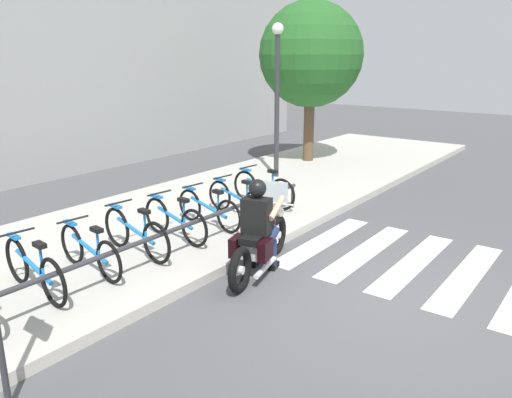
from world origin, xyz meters
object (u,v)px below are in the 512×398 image
(rider, at_px, (259,220))
(bicycle_5, at_px, (208,209))
(bike_rack, at_px, (181,229))
(bicycle_7, at_px, (263,189))
(bicycle_6, at_px, (237,199))
(tree_near_rack, at_px, (311,55))
(motorcycle, at_px, (261,242))
(bicycle_3, at_px, (136,233))
(bicycle_2, at_px, (89,251))
(bicycle_1, at_px, (34,269))
(street_lamp, at_px, (277,87))
(bicycle_4, at_px, (175,220))

(rider, distance_m, bicycle_5, 1.90)
(bike_rack, bearing_deg, bicycle_7, 10.81)
(bicycle_6, relative_size, tree_near_rack, 0.35)
(motorcycle, distance_m, bike_rack, 1.25)
(rider, relative_size, bicycle_3, 0.86)
(bicycle_3, distance_m, bicycle_7, 3.32)
(motorcycle, relative_size, rider, 1.46)
(bicycle_6, bearing_deg, bicycle_7, -0.07)
(rider, xyz_separation_m, bicycle_3, (-0.87, 1.69, -0.32))
(motorcycle, xyz_separation_m, bike_rack, (-0.53, 1.12, 0.12))
(rider, bearing_deg, bicycle_2, 135.01)
(bicycle_1, relative_size, bicycle_5, 1.02)
(motorcycle, xyz_separation_m, rider, (-0.08, -0.02, 0.37))
(bicycle_1, relative_size, bike_rack, 0.26)
(bike_rack, bearing_deg, street_lamp, 19.14)
(bicycle_1, xyz_separation_m, street_lamp, (7.27, 1.25, 1.86))
(rider, height_order, street_lamp, street_lamp)
(bicycle_1, bearing_deg, bicycle_2, 0.04)
(rider, bearing_deg, bicycle_3, 117.09)
(rider, xyz_separation_m, tree_near_rack, (6.97, 3.35, 2.28))
(motorcycle, height_order, street_lamp, street_lamp)
(bicycle_2, relative_size, bicycle_5, 0.98)
(bicycle_3, relative_size, bicycle_6, 1.06)
(bicycle_6, height_order, street_lamp, street_lamp)
(rider, bearing_deg, motorcycle, 12.25)
(bicycle_5, bearing_deg, bicycle_2, -179.99)
(bicycle_1, height_order, bicycle_2, bicycle_1)
(bicycle_1, xyz_separation_m, bicycle_6, (4.14, 0.00, -0.02))
(bicycle_3, relative_size, bike_rack, 0.26)
(bicycle_1, bearing_deg, bicycle_7, -0.00)
(bicycle_3, xyz_separation_m, bicycle_7, (3.32, 0.00, -0.00))
(motorcycle, distance_m, bicycle_4, 1.68)
(bicycle_1, relative_size, bicycle_4, 1.03)
(rider, height_order, bicycle_7, rider)
(bicycle_2, distance_m, bicycle_7, 4.14)
(bicycle_6, distance_m, bike_rack, 2.15)
(tree_near_rack, bearing_deg, bicycle_7, -159.94)
(bicycle_5, distance_m, bicycle_7, 1.66)
(bicycle_7, distance_m, street_lamp, 3.21)
(rider, distance_m, bicycle_4, 1.73)
(bicycle_1, distance_m, bicycle_5, 3.32)
(bicycle_2, xyz_separation_m, bicycle_3, (0.83, -0.00, 0.02))
(bicycle_3, relative_size, tree_near_rack, 0.37)
(bicycle_6, bearing_deg, bicycle_2, -180.00)
(bike_rack, bearing_deg, motorcycle, -64.81)
(bicycle_2, xyz_separation_m, bicycle_6, (3.32, 0.00, -0.00))
(bicycle_4, bearing_deg, bicycle_7, -0.00)
(street_lamp, bearing_deg, rider, -148.18)
(bicycle_4, relative_size, bike_rack, 0.25)
(bicycle_5, distance_m, street_lamp, 4.55)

